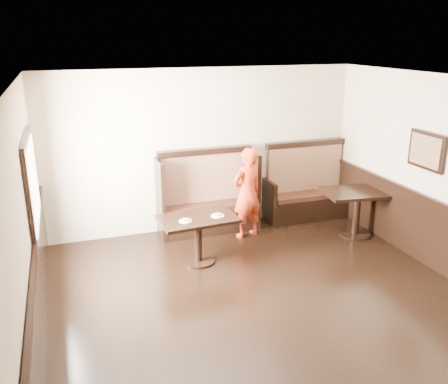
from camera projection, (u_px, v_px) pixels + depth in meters
name	position (u px, v px, depth m)	size (l,w,h in m)	color
ground	(291.00, 333.00, 5.52)	(7.00, 7.00, 0.00)	black
room_shell	(260.00, 275.00, 5.47)	(7.00, 7.00, 7.00)	beige
booth_main	(207.00, 201.00, 8.31)	(1.75, 0.72, 1.45)	black
booth_neighbor	(306.00, 193.00, 8.93)	(1.65, 0.72, 1.45)	black
table_main	(198.00, 228.00, 7.08)	(1.20, 0.80, 0.73)	black
table_neighbor	(357.00, 202.00, 8.05)	(1.25, 0.91, 0.80)	black
child	(247.00, 193.00, 7.96)	(0.57, 0.37, 1.56)	red
pizza_plate_left	(185.00, 220.00, 6.88)	(0.19, 0.19, 0.04)	white
pizza_plate_right	(218.00, 215.00, 7.07)	(0.20, 0.20, 0.04)	white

